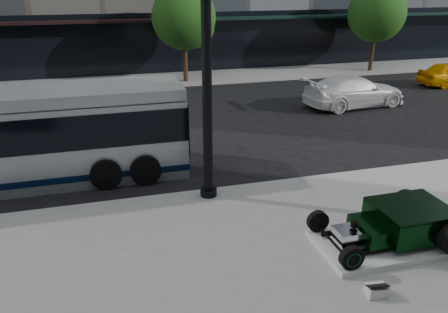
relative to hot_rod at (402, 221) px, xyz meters
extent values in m
plane|color=black|center=(-2.56, 6.07, -0.70)|extent=(120.00, 120.00, 0.00)
cube|color=gray|center=(-2.56, 20.07, -0.64)|extent=(70.00, 4.00, 0.12)
cube|color=black|center=(10.44, 22.27, 1.30)|extent=(24.00, 0.50, 4.00)
cube|color=black|center=(10.44, 21.67, 2.90)|extent=(24.00, 1.60, 0.15)
cylinder|color=black|center=(-1.56, 19.07, 0.72)|extent=(0.28, 0.28, 2.60)
sphere|color=#19390F|center=(-1.56, 19.07, 3.22)|extent=(3.80, 3.80, 3.80)
sphere|color=#19390F|center=(-0.96, 19.37, 2.62)|extent=(2.60, 2.60, 2.60)
cylinder|color=black|center=(11.44, 19.07, 0.72)|extent=(0.28, 0.28, 2.60)
sphere|color=#19390F|center=(11.44, 19.07, 3.22)|extent=(3.80, 3.80, 3.80)
sphere|color=#19390F|center=(12.04, 19.37, 2.62)|extent=(2.60, 2.60, 2.60)
cube|color=silver|center=(-0.33, 0.00, -0.50)|extent=(3.40, 1.80, 0.15)
cube|color=black|center=(-0.33, -0.45, -0.33)|extent=(3.00, 0.08, 0.10)
cube|color=black|center=(-0.33, 0.45, -0.33)|extent=(3.00, 0.08, 0.10)
cube|color=black|center=(0.22, 0.00, 0.02)|extent=(1.70, 1.45, 0.62)
cube|color=black|center=(0.22, 0.00, 0.35)|extent=(1.70, 1.45, 0.06)
cube|color=black|center=(-0.88, 0.00, -0.10)|extent=(0.55, 1.05, 0.38)
cube|color=silver|center=(-1.43, 0.00, -0.15)|extent=(0.55, 0.55, 0.34)
cylinder|color=black|center=(-1.28, 0.00, 0.12)|extent=(0.18, 0.18, 0.10)
cylinder|color=black|center=(-1.78, 0.00, -0.27)|extent=(0.06, 1.55, 0.06)
cylinder|color=black|center=(0.72, 0.85, -0.07)|extent=(0.72, 0.24, 0.72)
cylinder|color=black|center=(0.72, 0.98, -0.07)|extent=(0.37, 0.02, 0.37)
torus|color=#0B3D1D|center=(0.72, 0.99, -0.07)|extent=(0.44, 0.02, 0.44)
cylinder|color=black|center=(-1.78, -0.78, -0.16)|extent=(0.54, 0.16, 0.54)
cylinder|color=black|center=(-1.78, -0.87, -0.16)|extent=(0.28, 0.02, 0.28)
torus|color=#0B3D1D|center=(-1.78, -0.88, -0.16)|extent=(0.34, 0.02, 0.34)
cylinder|color=black|center=(-1.78, 0.78, -0.16)|extent=(0.54, 0.16, 0.54)
cylinder|color=black|center=(-1.78, 0.87, -0.16)|extent=(0.28, 0.02, 0.28)
torus|color=#0B3D1D|center=(-1.78, 0.88, -0.16)|extent=(0.34, 0.02, 0.34)
cube|color=silver|center=(-1.63, -1.52, -0.47)|extent=(0.44, 0.35, 0.22)
cube|color=black|center=(-1.63, -1.52, -0.34)|extent=(0.43, 0.33, 0.15)
cylinder|color=black|center=(-3.84, 3.64, 3.81)|extent=(0.26, 0.26, 8.77)
cylinder|color=black|center=(-3.84, 3.64, -0.47)|extent=(0.48, 0.48, 0.22)
cube|color=black|center=(-4.07, 6.44, 0.85)|extent=(0.06, 2.30, 1.70)
cylinder|color=black|center=(-6.70, 5.14, -0.22)|extent=(0.96, 0.28, 0.96)
cylinder|color=black|center=(-6.70, 7.74, -0.22)|extent=(0.96, 0.28, 0.96)
cylinder|color=black|center=(-5.50, 5.14, -0.22)|extent=(0.96, 0.28, 0.96)
cylinder|color=black|center=(-5.50, 7.74, -0.22)|extent=(0.96, 0.28, 0.96)
imported|color=white|center=(5.63, 11.51, 0.07)|extent=(5.52, 2.71, 1.54)
camera|label=1|loc=(-6.45, -7.52, 5.32)|focal=35.00mm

